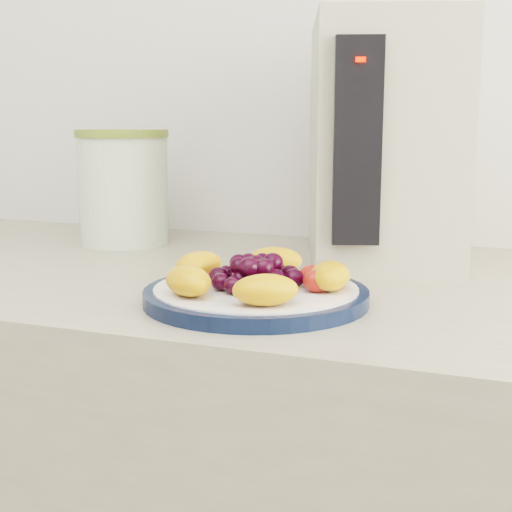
% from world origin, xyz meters
% --- Properties ---
extents(plate_rim, '(0.24, 0.24, 0.01)m').
position_xyz_m(plate_rim, '(0.05, 1.05, 0.91)').
color(plate_rim, '#0C1934').
rests_on(plate_rim, counter).
extents(plate_face, '(0.21, 0.21, 0.02)m').
position_xyz_m(plate_face, '(0.05, 1.05, 0.91)').
color(plate_face, white).
rests_on(plate_face, counter).
extents(canister, '(0.17, 0.17, 0.16)m').
position_xyz_m(canister, '(-0.28, 1.33, 0.98)').
color(canister, '#386815').
rests_on(canister, counter).
extents(canister_lid, '(0.18, 0.18, 0.01)m').
position_xyz_m(canister_lid, '(-0.28, 1.33, 1.07)').
color(canister_lid, olive).
rests_on(canister_lid, canister).
extents(appliance_body, '(0.25, 0.30, 0.32)m').
position_xyz_m(appliance_body, '(0.12, 1.33, 1.06)').
color(appliance_body, '#ACA794').
rests_on(appliance_body, counter).
extents(appliance_panel, '(0.06, 0.03, 0.24)m').
position_xyz_m(appliance_panel, '(0.12, 1.19, 1.06)').
color(appliance_panel, black).
rests_on(appliance_panel, appliance_body).
extents(appliance_led, '(0.01, 0.01, 0.01)m').
position_xyz_m(appliance_led, '(0.13, 1.18, 1.15)').
color(appliance_led, '#FF0C05').
rests_on(appliance_led, appliance_panel).
extents(fruit_plate, '(0.20, 0.20, 0.04)m').
position_xyz_m(fruit_plate, '(0.05, 1.05, 0.93)').
color(fruit_plate, orange).
rests_on(fruit_plate, plate_face).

